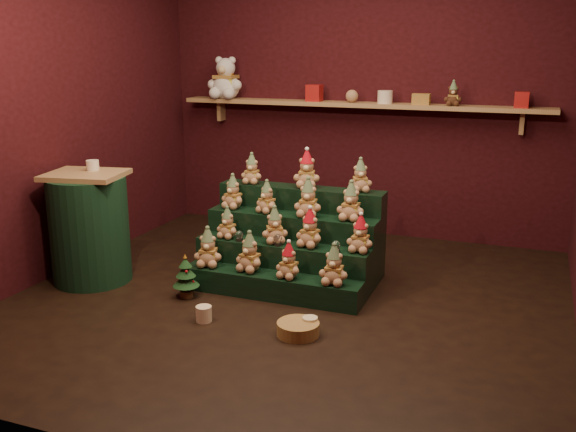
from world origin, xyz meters
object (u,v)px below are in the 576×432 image
at_px(wicker_basket, 298,329).
at_px(white_bear, 226,72).
at_px(riser_tier_front, 271,286).
at_px(mug_left, 204,314).
at_px(snow_globe_c, 336,246).
at_px(snow_globe_a, 239,236).
at_px(side_table, 89,228).
at_px(mug_right, 310,325).
at_px(brown_bear, 453,94).
at_px(mini_christmas_tree, 186,276).
at_px(snow_globe_b, 278,240).

distance_m(wicker_basket, white_bear, 3.27).
bearing_deg(white_bear, wicker_basket, -55.50).
distance_m(riser_tier_front, mug_left, 0.64).
bearing_deg(snow_globe_c, mug_left, -134.07).
distance_m(snow_globe_a, wicker_basket, 1.10).
xyz_separation_m(side_table, mug_left, (1.23, -0.40, -0.38)).
bearing_deg(mug_right, brown_bear, 76.31).
relative_size(snow_globe_c, mug_left, 0.82).
distance_m(mini_christmas_tree, brown_bear, 2.91).
bearing_deg(white_bear, riser_tier_front, -56.19).
bearing_deg(snow_globe_c, riser_tier_front, -160.61).
xyz_separation_m(snow_globe_a, white_bear, (-0.91, 1.65, 1.18)).
xyz_separation_m(side_table, mini_christmas_tree, (0.89, -0.05, -0.27)).
xyz_separation_m(snow_globe_c, side_table, (-1.95, -0.34, 0.03)).
xyz_separation_m(wicker_basket, brown_bear, (0.61, 2.36, 1.39)).
xyz_separation_m(riser_tier_front, mug_left, (-0.26, -0.58, -0.03)).
bearing_deg(snow_globe_a, snow_globe_c, 0.00).
xyz_separation_m(riser_tier_front, side_table, (-1.49, -0.18, 0.35)).
relative_size(mug_right, brown_bear, 0.47).
relative_size(mini_christmas_tree, mug_left, 3.10).
relative_size(snow_globe_a, snow_globe_b, 0.93).
bearing_deg(mini_christmas_tree, brown_bear, 51.39).
bearing_deg(riser_tier_front, snow_globe_a, 154.49).
bearing_deg(mini_christmas_tree, side_table, 176.80).
bearing_deg(mug_right, mug_left, -171.84).
distance_m(mini_christmas_tree, white_bear, 2.57).
relative_size(snow_globe_a, snow_globe_c, 0.92).
bearing_deg(brown_bear, mug_left, -125.98).
bearing_deg(snow_globe_b, mini_christmas_tree, -146.37).
distance_m(snow_globe_b, mug_right, 0.87).
bearing_deg(brown_bear, side_table, -149.23).
bearing_deg(riser_tier_front, mini_christmas_tree, -158.75).
height_order(white_bear, brown_bear, white_bear).
xyz_separation_m(snow_globe_a, mini_christmas_tree, (-0.26, -0.39, -0.24)).
bearing_deg(white_bear, mug_right, -53.71).
bearing_deg(riser_tier_front, snow_globe_b, 93.09).
height_order(side_table, white_bear, white_bear).
bearing_deg(mini_christmas_tree, wicker_basket, -17.20).
bearing_deg(snow_globe_a, snow_globe_b, 0.00).
bearing_deg(mini_christmas_tree, riser_tier_front, 21.25).
xyz_separation_m(mini_christmas_tree, white_bear, (-0.65, 2.05, 1.42)).
bearing_deg(brown_bear, snow_globe_a, -137.17).
bearing_deg(snow_globe_c, mug_right, -87.99).
relative_size(snow_globe_b, mini_christmas_tree, 0.26).
distance_m(side_table, mini_christmas_tree, 0.94).
distance_m(riser_tier_front, white_bear, 2.66).
distance_m(mug_right, wicker_basket, 0.09).
height_order(snow_globe_a, snow_globe_b, snow_globe_b).
bearing_deg(white_bear, snow_globe_a, -61.84).
height_order(snow_globe_b, mug_right, snow_globe_b).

